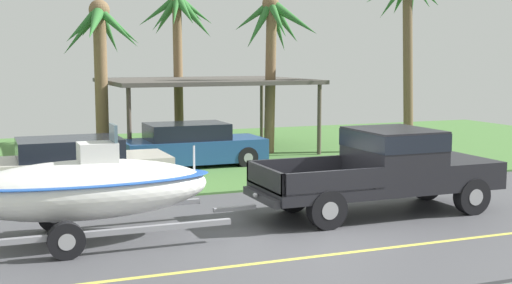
{
  "coord_description": "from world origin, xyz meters",
  "views": [
    {
      "loc": [
        -6.16,
        -12.22,
        3.44
      ],
      "look_at": [
        -0.58,
        1.76,
        1.57
      ],
      "focal_mm": 48.69,
      "sensor_mm": 36.0,
      "label": 1
    }
  ],
  "objects_px": {
    "carport_awning": "(205,82)",
    "palm_tree_mid": "(273,37)",
    "parked_sedan_far": "(77,166)",
    "palm_tree_far_left": "(99,45)",
    "palm_tree_near_left": "(408,10)",
    "pickup_truck_towing": "(391,166)",
    "parked_sedan_near": "(192,146)",
    "palm_tree_near_right": "(179,28)",
    "boat_on_trailer": "(85,189)"
  },
  "relations": [
    {
      "from": "carport_awning",
      "to": "palm_tree_far_left",
      "type": "bearing_deg",
      "value": -164.23
    },
    {
      "from": "parked_sedan_far",
      "to": "palm_tree_near_right",
      "type": "relative_size",
      "value": 0.76
    },
    {
      "from": "boat_on_trailer",
      "to": "parked_sedan_far",
      "type": "height_order",
      "value": "boat_on_trailer"
    },
    {
      "from": "pickup_truck_towing",
      "to": "palm_tree_far_left",
      "type": "distance_m",
      "value": 11.31
    },
    {
      "from": "palm_tree_near_left",
      "to": "palm_tree_mid",
      "type": "relative_size",
      "value": 1.18
    },
    {
      "from": "parked_sedan_near",
      "to": "palm_tree_mid",
      "type": "bearing_deg",
      "value": 25.02
    },
    {
      "from": "palm_tree_near_right",
      "to": "palm_tree_far_left",
      "type": "bearing_deg",
      "value": -134.39
    },
    {
      "from": "parked_sedan_far",
      "to": "carport_awning",
      "type": "distance_m",
      "value": 8.28
    },
    {
      "from": "palm_tree_far_left",
      "to": "palm_tree_near_left",
      "type": "bearing_deg",
      "value": -9.21
    },
    {
      "from": "boat_on_trailer",
      "to": "palm_tree_mid",
      "type": "xyz_separation_m",
      "value": [
        7.74,
        9.24,
        3.09
      ]
    },
    {
      "from": "palm_tree_mid",
      "to": "palm_tree_far_left",
      "type": "relative_size",
      "value": 1.05
    },
    {
      "from": "pickup_truck_towing",
      "to": "boat_on_trailer",
      "type": "distance_m",
      "value": 6.63
    },
    {
      "from": "parked_sedan_far",
      "to": "palm_tree_far_left",
      "type": "bearing_deg",
      "value": 73.71
    },
    {
      "from": "palm_tree_near_left",
      "to": "palm_tree_far_left",
      "type": "relative_size",
      "value": 1.24
    },
    {
      "from": "parked_sedan_far",
      "to": "parked_sedan_near",
      "type": "bearing_deg",
      "value": 35.12
    },
    {
      "from": "carport_awning",
      "to": "palm_tree_mid",
      "type": "height_order",
      "value": "palm_tree_mid"
    },
    {
      "from": "pickup_truck_towing",
      "to": "palm_tree_near_right",
      "type": "relative_size",
      "value": 0.94
    },
    {
      "from": "palm_tree_near_right",
      "to": "palm_tree_far_left",
      "type": "distance_m",
      "value": 5.33
    },
    {
      "from": "pickup_truck_towing",
      "to": "palm_tree_near_right",
      "type": "bearing_deg",
      "value": 94.21
    },
    {
      "from": "parked_sedan_far",
      "to": "pickup_truck_towing",
      "type": "bearing_deg",
      "value": -38.85
    },
    {
      "from": "palm_tree_near_left",
      "to": "boat_on_trailer",
      "type": "bearing_deg",
      "value": -146.7
    },
    {
      "from": "boat_on_trailer",
      "to": "palm_tree_near_right",
      "type": "distance_m",
      "value": 15.21
    },
    {
      "from": "pickup_truck_towing",
      "to": "parked_sedan_far",
      "type": "bearing_deg",
      "value": 141.15
    },
    {
      "from": "palm_tree_mid",
      "to": "palm_tree_near_left",
      "type": "bearing_deg",
      "value": -12.42
    },
    {
      "from": "pickup_truck_towing",
      "to": "palm_tree_near_left",
      "type": "height_order",
      "value": "palm_tree_near_left"
    },
    {
      "from": "palm_tree_near_left",
      "to": "palm_tree_near_right",
      "type": "height_order",
      "value": "palm_tree_near_left"
    },
    {
      "from": "palm_tree_near_right",
      "to": "parked_sedan_far",
      "type": "bearing_deg",
      "value": -120.5
    },
    {
      "from": "pickup_truck_towing",
      "to": "palm_tree_mid",
      "type": "height_order",
      "value": "palm_tree_mid"
    },
    {
      "from": "palm_tree_near_right",
      "to": "palm_tree_mid",
      "type": "height_order",
      "value": "palm_tree_near_right"
    },
    {
      "from": "palm_tree_near_right",
      "to": "parked_sedan_near",
      "type": "bearing_deg",
      "value": -102.2
    },
    {
      "from": "parked_sedan_near",
      "to": "parked_sedan_far",
      "type": "distance_m",
      "value": 4.69
    },
    {
      "from": "pickup_truck_towing",
      "to": "palm_tree_near_left",
      "type": "xyz_separation_m",
      "value": [
        5.84,
        8.2,
        4.01
      ]
    },
    {
      "from": "palm_tree_near_left",
      "to": "parked_sedan_far",
      "type": "bearing_deg",
      "value": -164.85
    },
    {
      "from": "palm_tree_far_left",
      "to": "palm_tree_mid",
      "type": "bearing_deg",
      "value": -6.54
    },
    {
      "from": "parked_sedan_far",
      "to": "carport_awning",
      "type": "xyz_separation_m",
      "value": [
        5.34,
        6.05,
        1.83
      ]
    },
    {
      "from": "carport_awning",
      "to": "parked_sedan_far",
      "type": "bearing_deg",
      "value": -131.4
    },
    {
      "from": "carport_awning",
      "to": "palm_tree_near_right",
      "type": "bearing_deg",
      "value": 94.21
    },
    {
      "from": "parked_sedan_near",
      "to": "palm_tree_near_right",
      "type": "bearing_deg",
      "value": 77.8
    },
    {
      "from": "parked_sedan_near",
      "to": "palm_tree_near_right",
      "type": "height_order",
      "value": "palm_tree_near_right"
    },
    {
      "from": "carport_awning",
      "to": "palm_tree_mid",
      "type": "xyz_separation_m",
      "value": [
        1.91,
        -1.76,
        1.58
      ]
    },
    {
      "from": "palm_tree_near_left",
      "to": "pickup_truck_towing",
      "type": "bearing_deg",
      "value": -125.49
    },
    {
      "from": "parked_sedan_near",
      "to": "carport_awning",
      "type": "relative_size",
      "value": 0.61
    },
    {
      "from": "boat_on_trailer",
      "to": "palm_tree_near_right",
      "type": "xyz_separation_m",
      "value": [
        5.63,
        13.68,
        3.55
      ]
    },
    {
      "from": "boat_on_trailer",
      "to": "palm_tree_near_right",
      "type": "relative_size",
      "value": 1.0
    },
    {
      "from": "parked_sedan_far",
      "to": "palm_tree_mid",
      "type": "height_order",
      "value": "palm_tree_mid"
    },
    {
      "from": "palm_tree_mid",
      "to": "palm_tree_far_left",
      "type": "xyz_separation_m",
      "value": [
        -5.8,
        0.66,
        -0.28
      ]
    },
    {
      "from": "palm_tree_near_left",
      "to": "palm_tree_near_right",
      "type": "xyz_separation_m",
      "value": [
        -6.85,
        5.48,
        -0.49
      ]
    },
    {
      "from": "carport_awning",
      "to": "palm_tree_near_left",
      "type": "relative_size",
      "value": 1.08
    },
    {
      "from": "boat_on_trailer",
      "to": "palm_tree_near_left",
      "type": "bearing_deg",
      "value": 33.3
    },
    {
      "from": "palm_tree_mid",
      "to": "parked_sedan_far",
      "type": "bearing_deg",
      "value": -149.38
    }
  ]
}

